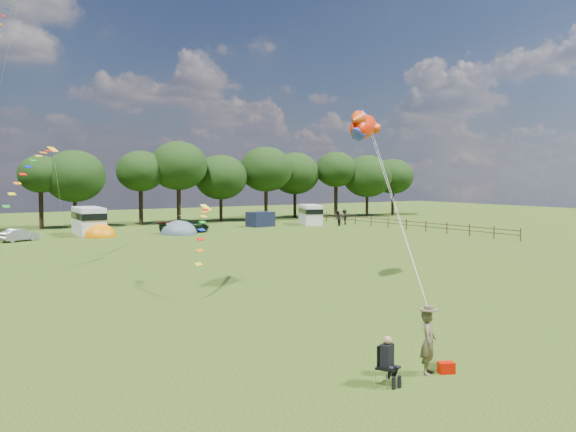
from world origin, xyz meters
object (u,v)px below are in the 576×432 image
walker_b (345,217)px  kite_flyer (428,342)px  campervan_d (310,214)px  camp_chair (386,355)px  campervan_c (89,220)px  car_b (19,235)px  fish_kite (362,126)px  car_c (179,227)px  tent_greyblue (179,234)px  tent_orange (100,237)px  car_d (185,226)px  walker_a (338,218)px

walker_b → kite_flyer: bearing=26.1°
campervan_d → walker_b: (3.48, -2.32, -0.36)m
kite_flyer → camp_chair: size_ratio=1.36×
camp_chair → walker_b: 60.19m
camp_chair → walker_b: size_ratio=0.77×
campervan_c → kite_flyer: size_ratio=3.01×
kite_flyer → car_b: bearing=55.7°
car_b → fish_kite: bearing=175.0°
car_c → tent_greyblue: tent_greyblue is taller
campervan_d → fish_kite: fish_kite is taller
tent_orange → kite_flyer: bearing=-95.3°
car_d → campervan_d: size_ratio=1.00×
car_b → walker_a: 35.40m
car_c → campervan_d: size_ratio=0.77×
car_d → camp_chair: (-15.14, -48.41, 0.13)m
car_c → walker_b: bearing=-104.8°
campervan_d → walker_b: 4.20m
tent_orange → kite_flyer: (-4.52, -48.91, 0.96)m
tent_greyblue → walker_a: walker_a is taller
car_c → walker_a: walker_a is taller
car_b → car_c: 15.91m
car_b → tent_greyblue: tent_greyblue is taller
car_c → walker_b: 21.45m
kite_flyer → camp_chair: (-1.76, -0.06, -0.12)m
car_b → campervan_c: size_ratio=0.56×
car_b → walker_a: walker_a is taller
car_d → kite_flyer: kite_flyer is taller
car_b → car_d: size_ratio=0.62×
car_c → fish_kite: 36.03m
car_b → walker_b: bearing=-114.9°
car_c → car_d: (0.41, -0.56, 0.11)m
car_b → car_d: car_d is taller
walker_b → tent_greyblue: bearing=-26.5°
car_b → walker_a: (35.34, -1.87, 0.31)m
campervan_c → tent_greyblue: size_ratio=1.44×
car_b → fish_kite: fish_kite is taller
tent_orange → walker_b: 29.90m
campervan_c → walker_a: 28.59m
car_c → camp_chair: (-14.73, -48.96, 0.24)m
campervan_d → kite_flyer: bearing=171.7°
camp_chair → car_d: bearing=49.0°
car_b → fish_kite: size_ratio=0.89×
car_c → walker_a: bearing=-108.7°
car_c → walker_b: size_ratio=2.21×
camp_chair → fish_kite: fish_kite is taller
tent_greyblue → walker_b: bearing=1.8°
campervan_c → walker_b: campervan_c is taller
fish_kite → walker_a: fish_kite is taller
fish_kite → kite_flyer: bearing=-157.4°
kite_flyer → walker_a: kite_flyer is taller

